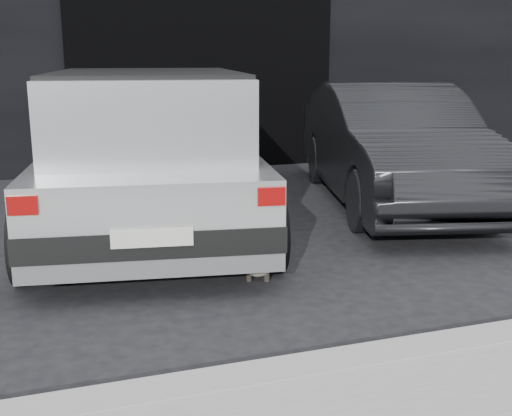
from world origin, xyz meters
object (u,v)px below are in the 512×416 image
object	(u,v)px
second_car	(392,145)
cat_white	(175,243)
silver_hatchback	(149,145)
cat_siamese	(258,261)

from	to	relation	value
second_car	cat_white	xyz separation A→B (m)	(-2.86, -1.42, -0.51)
second_car	silver_hatchback	bearing A→B (deg)	-160.10
cat_white	second_car	bearing A→B (deg)	92.50
silver_hatchback	cat_siamese	distance (m)	1.88
second_car	cat_white	distance (m)	3.23
cat_siamese	cat_white	size ratio (longest dim) A/B	1.05
second_car	cat_siamese	world-z (taller)	second_car
cat_siamese	cat_white	xyz separation A→B (m)	(-0.56, 0.51, 0.06)
second_car	cat_white	size ratio (longest dim) A/B	5.61
silver_hatchback	cat_siamese	bearing A→B (deg)	-61.72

